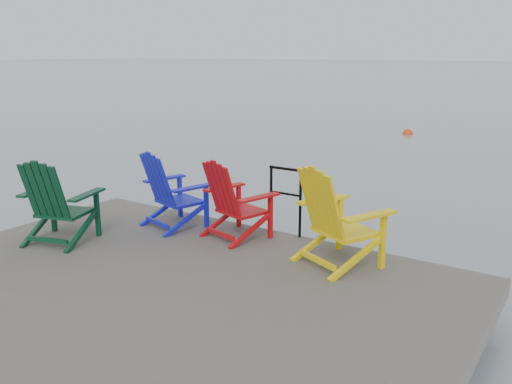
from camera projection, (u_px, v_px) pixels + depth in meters
The scene contains 8 objects.
ground at pixel (140, 343), 5.44m from camera, with size 400.00×400.00×0.00m, color slate.
dock at pixel (138, 311), 5.35m from camera, with size 6.00×5.00×1.40m.
handrail at pixel (286, 194), 7.03m from camera, with size 0.48×0.04×0.90m.
chair_green at pixel (56, 201), 6.72m from camera, with size 1.01×0.96×1.07m.
chair_blue at pixel (171, 190), 7.33m from camera, with size 0.98×0.93×1.05m.
chair_red at pixel (234, 199), 6.90m from camera, with size 0.95×0.90×1.02m.
chair_yellow at pixel (336, 216), 5.99m from camera, with size 1.11×1.07×1.14m.
buoy_a at pixel (408, 134), 19.34m from camera, with size 0.37×0.37×0.37m, color red.
Camera 1 is at (3.66, -3.44, 2.83)m, focal length 38.00 mm.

